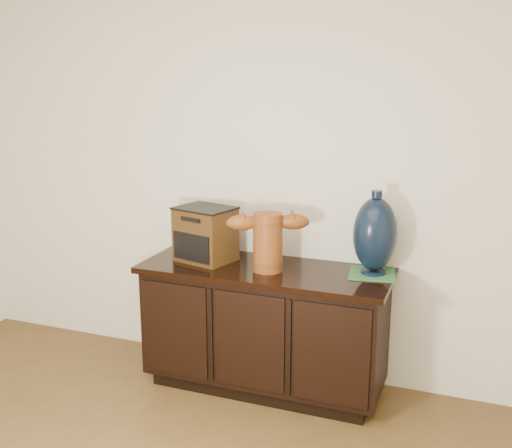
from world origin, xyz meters
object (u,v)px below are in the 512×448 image
at_px(sideboard, 265,327).
at_px(spray_can, 272,249).
at_px(terracotta_vessel, 268,239).
at_px(lamp_base, 375,235).
at_px(tv_radio, 205,234).

bearing_deg(sideboard, spray_can, 81.63).
height_order(terracotta_vessel, lamp_base, lamp_base).
xyz_separation_m(sideboard, tv_radio, (-0.39, 0.02, 0.53)).
bearing_deg(terracotta_vessel, tv_radio, 147.51).
bearing_deg(tv_radio, terracotta_vessel, 7.28).
relative_size(sideboard, spray_can, 7.66).
xyz_separation_m(tv_radio, lamp_base, (0.99, 0.08, 0.07)).
relative_size(sideboard, lamp_base, 3.10).
height_order(tv_radio, spray_can, tv_radio).
bearing_deg(lamp_base, sideboard, -170.77).
relative_size(terracotta_vessel, tv_radio, 1.20).
xyz_separation_m(terracotta_vessel, spray_can, (-0.02, 0.13, -0.10)).
height_order(sideboard, spray_can, spray_can).
relative_size(sideboard, terracotta_vessel, 3.17).
xyz_separation_m(sideboard, terracotta_vessel, (0.03, -0.04, 0.56)).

